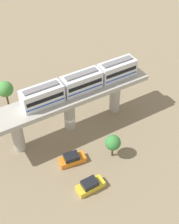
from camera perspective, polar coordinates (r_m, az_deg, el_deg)
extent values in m
plane|color=#84755B|center=(55.68, -3.53, -2.87)|extent=(120.00, 120.00, 0.00)
cylinder|color=#A8A59E|center=(57.08, 4.66, 2.96)|extent=(1.90, 1.90, 6.76)
cylinder|color=#A8A59E|center=(53.35, -3.68, -0.30)|extent=(1.90, 1.90, 6.76)
cylinder|color=#A8A59E|center=(51.10, -13.00, -3.92)|extent=(1.90, 1.90, 6.76)
cube|color=#A8A59E|center=(50.89, -3.86, 2.85)|extent=(5.20, 28.85, 0.80)
cube|color=silver|center=(53.72, 5.05, 7.68)|extent=(2.60, 6.60, 3.00)
cube|color=black|center=(53.58, 5.06, 7.91)|extent=(2.64, 6.07, 0.70)
cube|color=#1947B2|center=(54.15, 5.00, 7.03)|extent=(2.64, 6.34, 0.24)
cube|color=slate|center=(52.83, 5.15, 9.13)|extent=(1.10, 5.61, 0.24)
cube|color=silver|center=(50.63, -1.46, 5.44)|extent=(2.60, 6.60, 3.00)
cube|color=black|center=(50.48, -1.46, 5.66)|extent=(2.64, 6.07, 0.70)
cube|color=#1947B2|center=(51.08, -1.44, 4.76)|extent=(2.64, 6.34, 0.24)
cube|color=slate|center=(49.68, -1.49, 6.94)|extent=(1.10, 5.61, 0.24)
cube|color=silver|center=(48.35, -8.63, 2.86)|extent=(2.60, 6.60, 3.00)
cube|color=black|center=(48.19, -8.66, 3.09)|extent=(2.64, 6.07, 0.70)
cube|color=#1947B2|center=(48.82, -8.54, 2.18)|extent=(2.64, 6.34, 0.24)
cube|color=slate|center=(47.35, -8.83, 4.38)|extent=(1.10, 5.61, 0.24)
cube|color=orange|center=(50.08, -3.15, -8.73)|extent=(2.38, 4.41, 1.00)
cube|color=black|center=(49.36, -3.35, -8.15)|extent=(1.95, 2.51, 0.76)
cube|color=yellow|center=(47.04, 0.17, -13.39)|extent=(1.81, 4.20, 1.00)
cube|color=black|center=(46.28, 0.01, -12.85)|extent=(1.65, 2.30, 0.76)
cylinder|color=brown|center=(60.98, -14.74, 2.28)|extent=(0.36, 0.36, 3.17)
sphere|color=#479342|center=(59.52, -15.14, 4.07)|extent=(3.01, 3.01, 3.01)
cylinder|color=brown|center=(50.53, 4.18, -7.01)|extent=(0.36, 0.36, 2.33)
sphere|color=#38843D|center=(49.14, 4.28, -5.59)|extent=(2.53, 2.53, 2.53)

